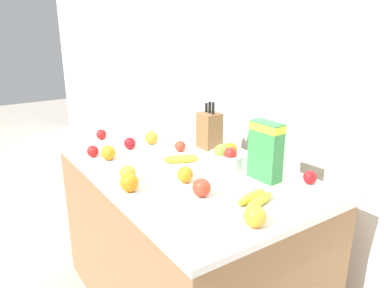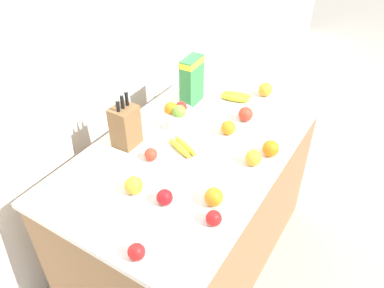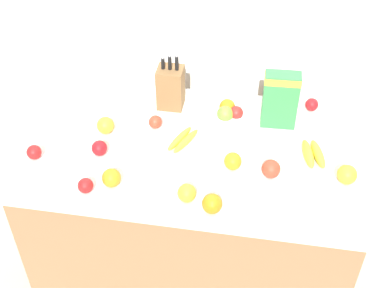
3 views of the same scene
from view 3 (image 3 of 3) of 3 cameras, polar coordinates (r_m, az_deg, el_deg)
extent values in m
plane|color=#B2A899|center=(3.18, 0.19, -12.92)|extent=(14.00, 14.00, 0.00)
cube|color=silver|center=(2.83, 2.50, 14.41)|extent=(9.00, 0.06, 2.60)
cube|color=olive|center=(2.83, 0.21, -7.63)|extent=(1.52, 0.89, 0.89)
cube|color=beige|center=(2.50, 0.23, -0.67)|extent=(1.55, 0.92, 0.03)
cube|color=brown|center=(2.68, -2.30, 6.03)|extent=(0.13, 0.11, 0.22)
cylinder|color=black|center=(2.61, -3.12, 8.56)|extent=(0.02, 0.02, 0.06)
cube|color=silver|center=(2.59, -3.16, 9.33)|extent=(0.01, 0.00, 0.03)
cylinder|color=black|center=(2.60, -2.39, 8.63)|extent=(0.02, 0.02, 0.07)
cube|color=silver|center=(2.57, -2.42, 9.68)|extent=(0.01, 0.00, 0.04)
cylinder|color=black|center=(2.59, -1.64, 8.59)|extent=(0.02, 0.02, 0.07)
cube|color=silver|center=(2.56, -1.66, 9.51)|extent=(0.01, 0.00, 0.03)
cube|color=#338442|center=(2.57, 9.39, 4.66)|extent=(0.17, 0.09, 0.29)
cube|color=yellow|center=(2.50, 9.70, 6.87)|extent=(0.17, 0.09, 0.04)
cylinder|color=silver|center=(2.60, 3.86, 2.68)|extent=(0.20, 0.20, 0.07)
sphere|color=red|center=(2.56, 4.73, 3.33)|extent=(0.07, 0.07, 0.07)
sphere|color=orange|center=(2.59, 3.78, 3.96)|extent=(0.08, 0.08, 0.08)
sphere|color=#6B9E33|center=(2.55, 3.56, 3.21)|extent=(0.08, 0.08, 0.08)
ellipsoid|color=yellow|center=(2.48, 12.28, -1.01)|extent=(0.08, 0.19, 0.04)
ellipsoid|color=yellow|center=(2.49, 13.29, -1.03)|extent=(0.09, 0.19, 0.04)
ellipsoid|color=yellow|center=(2.50, -0.65, 0.33)|extent=(0.11, 0.19, 0.03)
ellipsoid|color=yellow|center=(2.51, -1.33, 0.59)|extent=(0.11, 0.19, 0.03)
sphere|color=red|center=(2.52, -16.49, -0.84)|extent=(0.07, 0.07, 0.07)
sphere|color=red|center=(2.35, 8.42, -2.65)|extent=(0.08, 0.08, 0.08)
sphere|color=red|center=(2.31, -11.29, -4.38)|extent=(0.07, 0.07, 0.07)
sphere|color=red|center=(2.59, -3.94, 2.36)|extent=(0.07, 0.07, 0.07)
sphere|color=#A31419|center=(2.76, 12.66, 4.12)|extent=(0.07, 0.07, 0.07)
sphere|color=#A31419|center=(2.47, -9.85, -0.43)|extent=(0.07, 0.07, 0.07)
sphere|color=orange|center=(2.23, -0.55, -5.26)|extent=(0.08, 0.08, 0.08)
sphere|color=orange|center=(2.37, 4.37, -1.85)|extent=(0.08, 0.08, 0.08)
sphere|color=orange|center=(2.18, 2.17, -6.39)|extent=(0.09, 0.09, 0.09)
sphere|color=orange|center=(2.39, 16.20, -3.15)|extent=(0.09, 0.09, 0.09)
sphere|color=orange|center=(2.31, -8.59, -3.59)|extent=(0.08, 0.08, 0.08)
sphere|color=orange|center=(2.58, -9.21, 1.98)|extent=(0.08, 0.08, 0.08)
camera|label=1|loc=(1.79, 53.19, -9.38)|focal=35.00mm
camera|label=2|loc=(1.97, -48.69, 14.25)|focal=35.00mm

